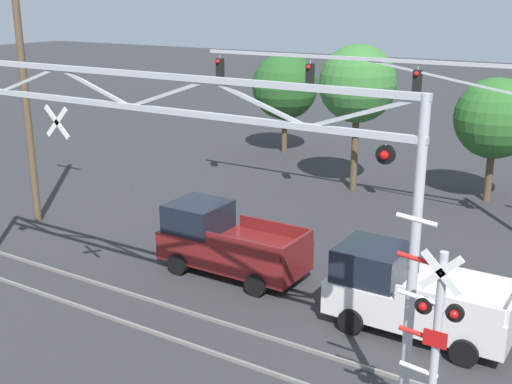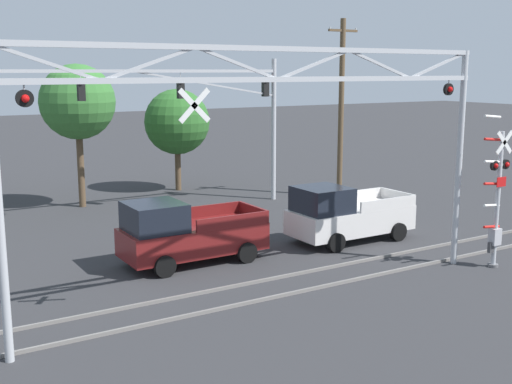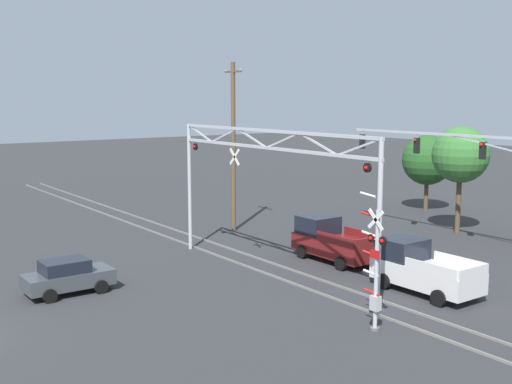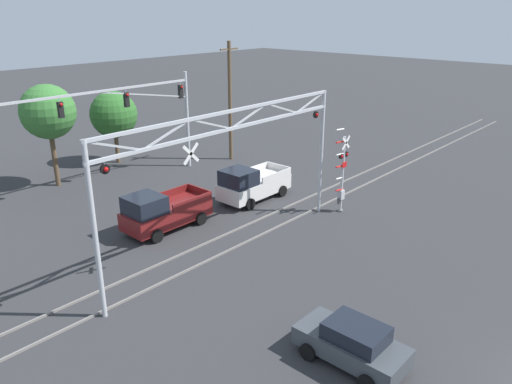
{
  "view_description": "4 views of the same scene",
  "coord_description": "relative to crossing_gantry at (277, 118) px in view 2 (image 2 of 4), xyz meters",
  "views": [
    {
      "loc": [
        10.8,
        3.09,
        8.79
      ],
      "look_at": [
        2.44,
        16.43,
        4.02
      ],
      "focal_mm": 45.0,
      "sensor_mm": 36.0,
      "label": 1
    },
    {
      "loc": [
        -9.55,
        0.04,
        6.5
      ],
      "look_at": [
        -0.55,
        14.79,
        3.23
      ],
      "focal_mm": 45.0,
      "sensor_mm": 36.0,
      "label": 2
    },
    {
      "loc": [
        24.06,
        -3.47,
        8.64
      ],
      "look_at": [
        0.87,
        13.33,
        4.38
      ],
      "focal_mm": 45.0,
      "sensor_mm": 36.0,
      "label": 3
    },
    {
      "loc": [
        -15.69,
        -1.03,
        11.43
      ],
      "look_at": [
        1.53,
        14.45,
        2.82
      ],
      "focal_mm": 35.0,
      "sensor_mm": 36.0,
      "label": 4
    }
  ],
  "objects": [
    {
      "name": "background_tree_far_right_verge",
      "position": [
        4.98,
        17.5,
        -1.48
      ],
      "size": [
        3.54,
        3.54,
        5.55
      ],
      "color": "brown",
      "rests_on": "ground_plane"
    },
    {
      "name": "pickup_truck_lead",
      "position": [
        -0.57,
        4.79,
        -4.19
      ],
      "size": [
        4.91,
        2.3,
        2.23
      ],
      "color": "maroon",
      "rests_on": "ground_plane"
    },
    {
      "name": "pickup_truck_following",
      "position": [
        5.91,
        4.22,
        -4.19
      ],
      "size": [
        4.92,
        2.3,
        2.23
      ],
      "color": "silver",
      "rests_on": "ground_plane"
    },
    {
      "name": "rail_track_near",
      "position": [
        0.02,
        0.28,
        -5.19
      ],
      "size": [
        80.0,
        0.08,
        0.1
      ],
      "primitive_type": "cube",
      "color": "gray",
      "rests_on": "ground_plane"
    },
    {
      "name": "background_tree_beyond_span",
      "position": [
        -0.85,
        15.88,
        -0.21
      ],
      "size": [
        3.56,
        3.56,
        6.84
      ],
      "color": "brown",
      "rests_on": "ground_plane"
    },
    {
      "name": "utility_pole_right",
      "position": [
        11.51,
        11.54,
        -0.55
      ],
      "size": [
        1.8,
        0.28,
        9.09
      ],
      "color": "brown",
      "rests_on": "ground_plane"
    },
    {
      "name": "crossing_signal_mast",
      "position": [
        8.05,
        -0.98,
        -3.05
      ],
      "size": [
        1.34,
        0.35,
        5.14
      ],
      "color": "#B7BABF",
      "rests_on": "ground_plane"
    },
    {
      "name": "rail_track_far",
      "position": [
        0.02,
        1.72,
        -5.19
      ],
      "size": [
        80.0,
        0.08,
        0.1
      ],
      "primitive_type": "cube",
      "color": "gray",
      "rests_on": "ground_plane"
    },
    {
      "name": "crossing_gantry",
      "position": [
        0.0,
        0.0,
        0.0
      ],
      "size": [
        14.7,
        0.26,
        7.14
      ],
      "color": "#B7BABF",
      "rests_on": "ground_plane"
    },
    {
      "name": "traffic_signal_span",
      "position": [
        3.68,
        12.6,
        -0.13
      ],
      "size": [
        14.88,
        0.39,
        7.09
      ],
      "color": "#B7BABF",
      "rests_on": "ground_plane"
    }
  ]
}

